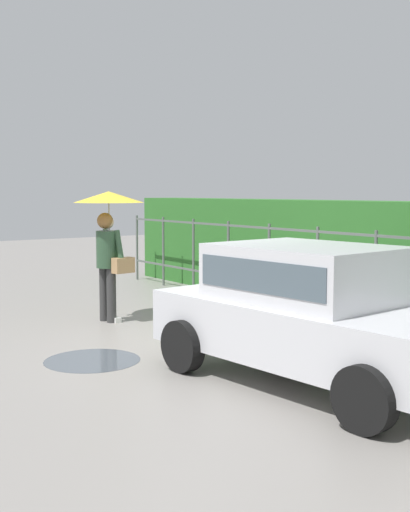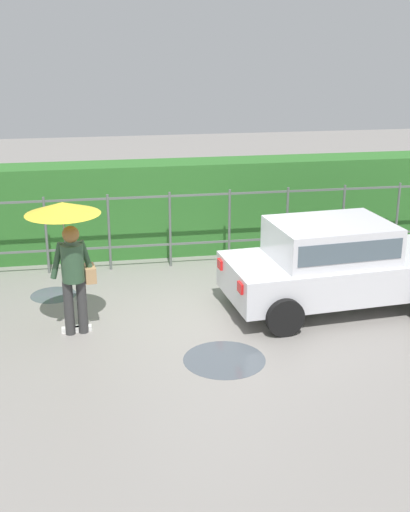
# 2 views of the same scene
# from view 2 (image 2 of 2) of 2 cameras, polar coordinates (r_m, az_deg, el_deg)

# --- Properties ---
(ground_plane) EXTENTS (40.00, 40.00, 0.00)m
(ground_plane) POSITION_cam_2_polar(r_m,az_deg,el_deg) (10.83, 0.79, -5.04)
(ground_plane) COLOR gray
(car) EXTENTS (3.86, 2.13, 1.48)m
(car) POSITION_cam_2_polar(r_m,az_deg,el_deg) (11.04, 11.17, -0.45)
(car) COLOR silver
(car) RESTS_ON ground
(pedestrian) EXTENTS (1.11, 1.11, 2.06)m
(pedestrian) POSITION_cam_2_polar(r_m,az_deg,el_deg) (9.86, -11.88, 1.77)
(pedestrian) COLOR #333333
(pedestrian) RESTS_ON ground
(fence_section) EXTENTS (11.85, 0.05, 1.50)m
(fence_section) POSITION_cam_2_polar(r_m,az_deg,el_deg) (12.77, -3.06, 2.63)
(fence_section) COLOR #59605B
(fence_section) RESTS_ON ground
(hedge_row) EXTENTS (12.80, 0.90, 1.90)m
(hedge_row) POSITION_cam_2_polar(r_m,az_deg,el_deg) (13.64, -3.54, 4.22)
(hedge_row) COLOR #2D6B28
(hedge_row) RESTS_ON ground
(puddle_near) EXTENTS (1.17, 1.17, 0.00)m
(puddle_near) POSITION_cam_2_polar(r_m,az_deg,el_deg) (9.39, 1.69, -8.99)
(puddle_near) COLOR #4C545B
(puddle_near) RESTS_ON ground
(puddle_far) EXTENTS (0.80, 0.80, 0.00)m
(puddle_far) POSITION_cam_2_polar(r_m,az_deg,el_deg) (11.88, -13.05, -3.32)
(puddle_far) COLOR #4C545B
(puddle_far) RESTS_ON ground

